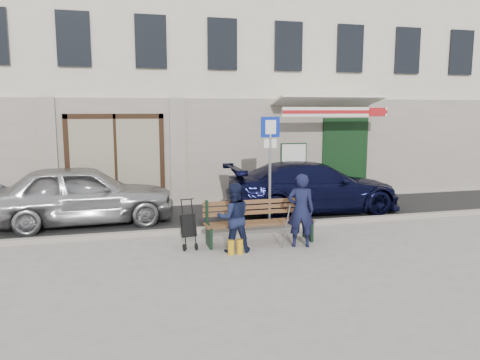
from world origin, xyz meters
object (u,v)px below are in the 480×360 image
object	(u,v)px
bench	(258,222)
stroller	(189,227)
parking_sign	(270,153)
woman	(234,218)
man	(301,210)
car_silver	(83,194)
car_navy	(314,187)

from	to	relation	value
bench	stroller	size ratio (longest dim) A/B	2.35
parking_sign	woman	xyz separation A→B (m)	(-1.40, -1.94, -1.10)
parking_sign	man	world-z (taller)	parking_sign
man	woman	bearing A→B (deg)	17.03
car_silver	woman	xyz separation A→B (m)	(3.11, -3.17, -0.06)
car_silver	stroller	distance (m)	3.53
man	stroller	xyz separation A→B (m)	(-2.30, 0.48, -0.33)
car_silver	parking_sign	distance (m)	4.80
car_navy	man	distance (m)	3.46
parking_sign	car_navy	bearing A→B (deg)	25.48
car_navy	parking_sign	xyz separation A→B (m)	(-1.67, -1.12, 1.10)
car_silver	woman	bearing A→B (deg)	-138.32
car_silver	stroller	world-z (taller)	car_silver
bench	stroller	world-z (taller)	stroller
car_navy	parking_sign	bearing A→B (deg)	124.89
parking_sign	car_silver	bearing A→B (deg)	156.35
car_navy	man	xyz separation A→B (m)	(-1.62, -3.05, 0.07)
stroller	man	bearing A→B (deg)	-21.11
car_silver	car_navy	distance (m)	6.18
car_silver	bench	bearing A→B (deg)	-128.28
car_navy	stroller	world-z (taller)	car_navy
parking_sign	bench	xyz separation A→B (m)	(-0.75, -1.45, -1.35)
man	stroller	bearing A→B (deg)	5.09
car_navy	bench	xyz separation A→B (m)	(-2.42, -2.57, -0.25)
man	stroller	size ratio (longest dim) A/B	1.53
parking_sign	woman	bearing A→B (deg)	-134.26
car_navy	stroller	bearing A→B (deg)	124.31
bench	woman	world-z (taller)	woman
parking_sign	stroller	size ratio (longest dim) A/B	2.64
car_silver	car_navy	bearing A→B (deg)	-93.88
woman	car_silver	bearing A→B (deg)	-43.42
car_navy	man	bearing A→B (deg)	153.11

